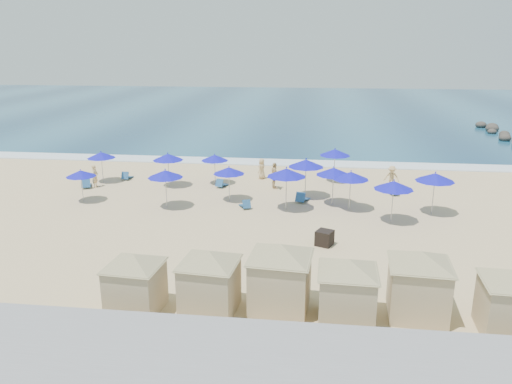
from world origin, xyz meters
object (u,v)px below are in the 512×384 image
(cabana_3, at_px, (348,282))
(umbrella_5, at_px, (229,171))
(beachgoer_1, at_px, (274,176))
(trash_bin, at_px, (324,238))
(umbrella_12, at_px, (435,177))
(umbrella_10, at_px, (334,171))
(cabana_1, at_px, (209,273))
(umbrella_0, at_px, (101,155))
(umbrella_4, at_px, (215,158))
(beachgoer_3, at_px, (262,169))
(umbrella_8, at_px, (351,176))
(umbrella_3, at_px, (165,174))
(umbrella_9, at_px, (335,152))
(cabana_0, at_px, (135,275))
(umbrella_6, at_px, (286,173))
(beachgoer_0, at_px, (95,176))
(umbrella_1, at_px, (81,173))
(umbrella_11, at_px, (394,185))
(umbrella_2, at_px, (168,157))
(beachgoer_2, at_px, (392,177))
(cabana_2, at_px, (280,268))
(cabana_4, at_px, (419,275))
(umbrella_7, at_px, (306,163))

(cabana_3, bearing_deg, umbrella_5, 115.69)
(umbrella_5, relative_size, beachgoer_1, 1.24)
(trash_bin, distance_m, umbrella_12, 8.83)
(trash_bin, relative_size, umbrella_10, 0.31)
(cabana_1, relative_size, umbrella_12, 1.63)
(umbrella_0, bearing_deg, umbrella_4, 2.95)
(umbrella_5, bearing_deg, beachgoer_3, 75.56)
(umbrella_8, xyz_separation_m, umbrella_12, (4.87, -0.22, 0.11))
(umbrella_12, xyz_separation_m, beachgoer_3, (-11.03, 6.94, -1.49))
(umbrella_3, bearing_deg, umbrella_9, 35.50)
(cabana_0, bearing_deg, umbrella_6, 69.31)
(cabana_0, bearing_deg, beachgoer_0, 118.69)
(cabana_3, distance_m, umbrella_8, 13.18)
(umbrella_12, bearing_deg, umbrella_0, 168.43)
(trash_bin, relative_size, cabana_1, 0.18)
(cabana_1, xyz_separation_m, umbrella_1, (-11.05, 12.60, 0.33))
(umbrella_11, height_order, beachgoer_1, umbrella_11)
(umbrella_1, bearing_deg, cabana_3, -38.30)
(trash_bin, bearing_deg, umbrella_10, 109.07)
(umbrella_2, bearing_deg, umbrella_4, 17.94)
(cabana_1, xyz_separation_m, beachgoer_3, (-0.20, 19.71, -0.76))
(beachgoer_2, bearing_deg, umbrella_1, -152.12)
(umbrella_6, height_order, umbrella_12, umbrella_6)
(cabana_2, distance_m, umbrella_3, 14.06)
(beachgoer_3, bearing_deg, beachgoer_0, -48.59)
(cabana_4, height_order, umbrella_1, cabana_4)
(cabana_2, xyz_separation_m, beachgoer_2, (6.54, 17.66, -0.86))
(umbrella_12, height_order, beachgoer_0, umbrella_12)
(umbrella_3, relative_size, beachgoer_3, 1.60)
(umbrella_3, xyz_separation_m, beachgoer_0, (-6.40, 3.93, -1.35))
(trash_bin, distance_m, umbrella_7, 8.55)
(umbrella_4, relative_size, beachgoer_0, 1.39)
(cabana_3, bearing_deg, umbrella_12, 66.03)
(cabana_4, distance_m, umbrella_0, 25.74)
(umbrella_10, relative_size, beachgoer_2, 1.53)
(trash_bin, xyz_separation_m, cabana_4, (3.33, -6.46, 1.24))
(umbrella_3, bearing_deg, umbrella_0, 140.36)
(cabana_1, distance_m, umbrella_3, 13.18)
(umbrella_6, bearing_deg, beachgoer_3, 107.67)
(umbrella_5, xyz_separation_m, umbrella_10, (6.64, -0.08, 0.16))
(trash_bin, bearing_deg, umbrella_2, 162.11)
(cabana_0, relative_size, umbrella_4, 1.80)
(cabana_4, height_order, umbrella_11, cabana_4)
(umbrella_6, relative_size, beachgoer_2, 1.65)
(umbrella_7, relative_size, beachgoer_2, 1.63)
(umbrella_0, distance_m, beachgoer_0, 1.87)
(umbrella_1, xyz_separation_m, beachgoer_3, (10.85, 7.11, -1.09))
(beachgoer_1, bearing_deg, beachgoer_2, -103.36)
(beachgoer_0, xyz_separation_m, beachgoer_1, (12.69, 1.11, 0.12))
(umbrella_4, xyz_separation_m, beachgoer_1, (4.39, -0.75, -1.02))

